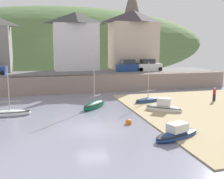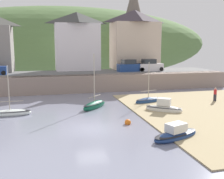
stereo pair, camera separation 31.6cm
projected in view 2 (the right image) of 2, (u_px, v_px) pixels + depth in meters
name	position (u px, v px, depth m)	size (l,w,h in m)	color
quay_seawall	(71.00, 82.00, 38.32)	(48.00, 9.40, 2.40)	gray
hillside_backdrop	(66.00, 44.00, 74.04)	(80.00, 44.00, 19.41)	#567642
waterfront_building_centre	(77.00, 41.00, 45.13)	(7.58, 4.91, 9.61)	white
waterfront_building_right	(134.00, 39.00, 47.49)	(8.13, 5.90, 10.26)	beige
church_with_spire	(133.00, 24.00, 51.09)	(3.00, 3.00, 15.67)	gray
motorboat_with_cabin	(164.00, 108.00, 27.01)	(3.66, 3.13, 1.61)	silver
rowboat_small_beached	(10.00, 113.00, 25.75)	(3.92, 1.20, 4.98)	white
sailboat_nearest_shore	(94.00, 105.00, 28.73)	(3.41, 3.58, 6.01)	#12583C
fishing_boat_green	(176.00, 134.00, 19.44)	(4.35, 2.70, 1.29)	navy
sailboat_blue_trim	(148.00, 100.00, 31.19)	(3.65, 1.93, 4.94)	navy
parked_car_by_wall	(130.00, 66.00, 43.39)	(4.24, 2.06, 1.95)	navy
parked_car_end_of_row	(150.00, 66.00, 44.21)	(4.14, 1.82, 1.95)	silver
person_near_water	(215.00, 94.00, 31.64)	(0.34, 0.34, 1.62)	#282833
mooring_buoy	(128.00, 122.00, 22.91)	(0.55, 0.55, 0.55)	orange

